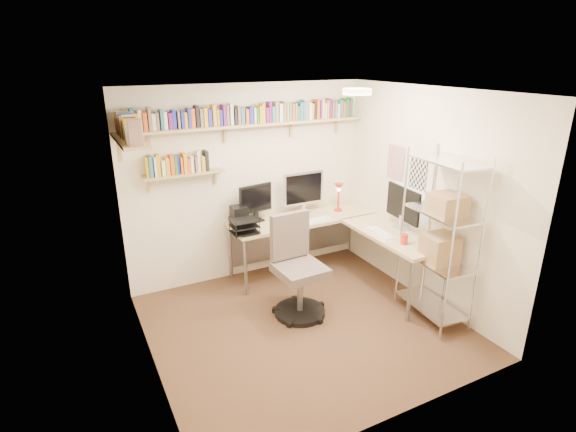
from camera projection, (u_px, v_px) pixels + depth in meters
name	position (u px, v px, depth m)	size (l,w,h in m)	color
ground	(304.00, 325.00, 4.96)	(3.20, 3.20, 0.00)	#402B1B
room_shell	(306.00, 191.00, 4.43)	(3.24, 3.04, 2.52)	beige
wall_shelves	(219.00, 128.00, 5.17)	(3.12, 1.09, 0.80)	tan
corner_desk	(317.00, 223.00, 5.76)	(2.10, 2.00, 1.36)	beige
office_chair	(297.00, 273.00, 5.06)	(0.61, 0.62, 1.16)	black
wire_rack	(441.00, 233.00, 4.75)	(0.47, 0.86, 1.90)	silver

